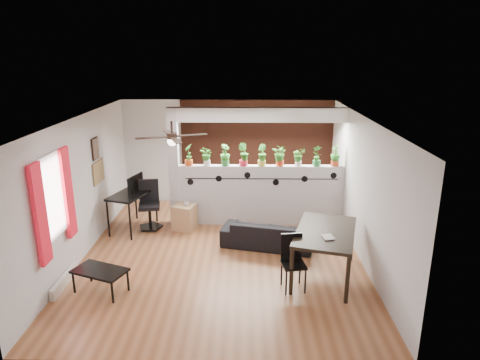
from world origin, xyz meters
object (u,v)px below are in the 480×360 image
(potted_plant_2, at_px, (225,154))
(sofa, at_px, (268,234))
(cube_shelf, at_px, (185,217))
(dining_table, at_px, (325,236))
(ceiling_fan, at_px, (172,138))
(computer_desk, at_px, (132,196))
(potted_plant_3, at_px, (243,154))
(coffee_table, at_px, (100,272))
(folding_chair, at_px, (292,257))
(potted_plant_5, at_px, (280,155))
(potted_plant_0, at_px, (189,154))
(office_chair, at_px, (150,208))
(potted_plant_1, at_px, (207,156))
(potted_plant_4, at_px, (262,155))
(cup, at_px, (186,203))
(potted_plant_6, at_px, (299,156))
(potted_plant_8, at_px, (335,155))
(potted_plant_7, at_px, (317,155))

(potted_plant_2, height_order, sofa, potted_plant_2)
(cube_shelf, distance_m, dining_table, 3.36)
(ceiling_fan, bearing_deg, computer_desk, 128.97)
(potted_plant_3, relative_size, coffee_table, 0.51)
(cube_shelf, height_order, folding_chair, folding_chair)
(potted_plant_5, bearing_deg, potted_plant_0, -180.00)
(office_chair, bearing_deg, potted_plant_1, 12.53)
(potted_plant_2, height_order, potted_plant_3, potted_plant_3)
(potted_plant_2, relative_size, office_chair, 0.44)
(potted_plant_4, xyz_separation_m, dining_table, (1.00, -2.33, -0.84))
(ceiling_fan, height_order, dining_table, ceiling_fan)
(cube_shelf, bearing_deg, sofa, -5.85)
(ceiling_fan, bearing_deg, cup, 90.71)
(potted_plant_6, xyz_separation_m, dining_table, (0.21, -2.33, -0.81))
(cup, bearing_deg, potted_plant_8, 6.07)
(sofa, xyz_separation_m, office_chair, (-2.53, 0.87, 0.21))
(potted_plant_1, relative_size, folding_chair, 0.45)
(ceiling_fan, xyz_separation_m, sofa, (1.70, 0.66, -2.06))
(dining_table, bearing_deg, coffee_table, -171.21)
(potted_plant_0, xyz_separation_m, computer_desk, (-1.20, -0.34, -0.84))
(cup, relative_size, office_chair, 0.11)
(ceiling_fan, xyz_separation_m, potted_plant_8, (3.18, 1.80, -0.72))
(potted_plant_1, xyz_separation_m, computer_desk, (-1.60, -0.34, -0.81))
(potted_plant_5, xyz_separation_m, office_chair, (-2.83, -0.28, -1.13))
(ceiling_fan, distance_m, potted_plant_1, 1.99)
(potted_plant_7, bearing_deg, potted_plant_2, 180.00)
(dining_table, bearing_deg, potted_plant_6, 95.26)
(cube_shelf, bearing_deg, potted_plant_4, 30.12)
(potted_plant_8, relative_size, coffee_table, 0.49)
(sofa, bearing_deg, potted_plant_2, -39.04)
(potted_plant_6, relative_size, cup, 3.35)
(potted_plant_3, distance_m, potted_plant_8, 1.98)
(potted_plant_1, bearing_deg, dining_table, -46.74)
(ceiling_fan, relative_size, office_chair, 1.14)
(potted_plant_4, height_order, cup, potted_plant_4)
(sofa, xyz_separation_m, cube_shelf, (-1.77, 0.80, 0.03))
(computer_desk, bearing_deg, potted_plant_5, 6.11)
(sofa, distance_m, coffee_table, 3.27)
(potted_plant_7, bearing_deg, potted_plant_4, 180.00)
(potted_plant_5, relative_size, cube_shelf, 0.84)
(coffee_table, bearing_deg, potted_plant_3, 51.90)
(potted_plant_1, bearing_deg, potted_plant_2, 0.00)
(dining_table, bearing_deg, potted_plant_0, 138.00)
(potted_plant_3, xyz_separation_m, coffee_table, (-2.27, -2.89, -1.26))
(potted_plant_0, xyz_separation_m, potted_plant_4, (1.58, 0.00, -0.00))
(ceiling_fan, distance_m, potted_plant_3, 2.28)
(potted_plant_7, relative_size, sofa, 0.27)
(potted_plant_1, relative_size, sofa, 0.24)
(ceiling_fan, distance_m, dining_table, 3.08)
(potted_plant_1, height_order, coffee_table, potted_plant_1)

